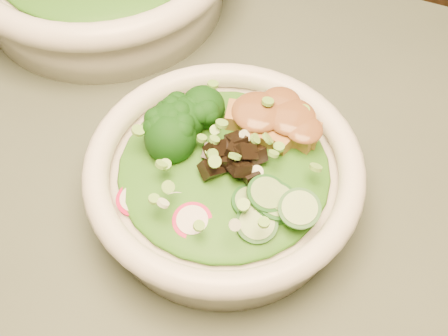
% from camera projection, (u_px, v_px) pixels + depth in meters
% --- Properties ---
extents(salad_bowl, '(0.24, 0.24, 0.06)m').
position_uv_depth(salad_bowl, '(224.00, 180.00, 0.54)').
color(salad_bowl, white).
rests_on(salad_bowl, dining_table).
extents(lettuce_bed, '(0.18, 0.18, 0.02)m').
position_uv_depth(lettuce_bed, '(224.00, 167.00, 0.53)').
color(lettuce_bed, '#265912').
rests_on(lettuce_bed, salad_bowl).
extents(broccoli_florets, '(0.08, 0.07, 0.04)m').
position_uv_depth(broccoli_florets, '(177.00, 123.00, 0.54)').
color(broccoli_florets, black).
rests_on(broccoli_florets, salad_bowl).
extents(radish_slices, '(0.10, 0.05, 0.02)m').
position_uv_depth(radish_slices, '(174.00, 209.00, 0.50)').
color(radish_slices, '#B60E3B').
rests_on(radish_slices, salad_bowl).
extents(cucumber_slices, '(0.07, 0.07, 0.03)m').
position_uv_depth(cucumber_slices, '(274.00, 203.00, 0.49)').
color(cucumber_slices, '#78AB5F').
rests_on(cucumber_slices, salad_bowl).
extents(mushroom_heap, '(0.07, 0.07, 0.04)m').
position_uv_depth(mushroom_heap, '(233.00, 152.00, 0.52)').
color(mushroom_heap, black).
rests_on(mushroom_heap, salad_bowl).
extents(tofu_cubes, '(0.09, 0.06, 0.03)m').
position_uv_depth(tofu_cubes, '(271.00, 125.00, 0.54)').
color(tofu_cubes, '#A36F36').
rests_on(tofu_cubes, salad_bowl).
extents(peanut_sauce, '(0.06, 0.05, 0.01)m').
position_uv_depth(peanut_sauce, '(272.00, 116.00, 0.53)').
color(peanut_sauce, brown).
rests_on(peanut_sauce, tofu_cubes).
extents(scallion_garnish, '(0.17, 0.17, 0.02)m').
position_uv_depth(scallion_garnish, '(224.00, 153.00, 0.51)').
color(scallion_garnish, '#6FB23F').
rests_on(scallion_garnish, salad_bowl).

